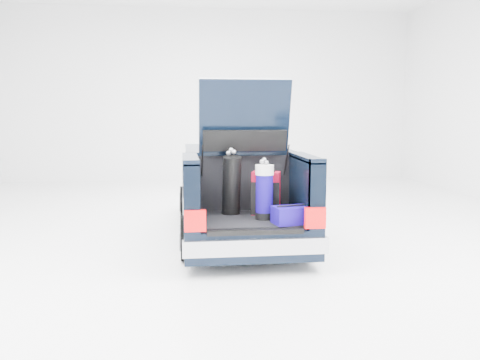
{
  "coord_description": "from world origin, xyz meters",
  "views": [
    {
      "loc": [
        -0.91,
        -8.15,
        2.01
      ],
      "look_at": [
        0.0,
        -0.5,
        0.98
      ],
      "focal_mm": 38.0,
      "sensor_mm": 36.0,
      "label": 1
    }
  ],
  "objects": [
    {
      "name": "ground",
      "position": [
        0.0,
        0.0,
        0.0
      ],
      "size": [
        14.0,
        14.0,
        0.0
      ],
      "primitive_type": "plane",
      "color": "white",
      "rests_on": "ground"
    },
    {
      "name": "car",
      "position": [
        -0.0,
        0.11,
        0.67
      ],
      "size": [
        1.87,
        4.65,
        2.47
      ],
      "color": "black",
      "rests_on": "ground"
    },
    {
      "name": "red_suitcase",
      "position": [
        0.27,
        -1.29,
        0.9
      ],
      "size": [
        0.43,
        0.35,
        0.63
      ],
      "rotation": [
        0.0,
        0.0,
        -0.29
      ],
      "color": "maroon",
      "rests_on": "car"
    },
    {
      "name": "black_golf_bag",
      "position": [
        -0.21,
        -1.24,
        1.02
      ],
      "size": [
        0.3,
        0.4,
        0.93
      ],
      "rotation": [
        0.0,
        0.0,
        0.12
      ],
      "color": "black",
      "rests_on": "car"
    },
    {
      "name": "blue_golf_bag",
      "position": [
        0.2,
        -1.59,
        0.97
      ],
      "size": [
        0.25,
        0.25,
        0.82
      ],
      "rotation": [
        0.0,
        0.0,
        0.0
      ],
      "color": "black",
      "rests_on": "car"
    },
    {
      "name": "blue_duffel",
      "position": [
        0.5,
        -1.9,
        0.71
      ],
      "size": [
        0.51,
        0.39,
        0.24
      ],
      "rotation": [
        0.0,
        0.0,
        0.21
      ],
      "color": "#11046A",
      "rests_on": "car"
    }
  ]
}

